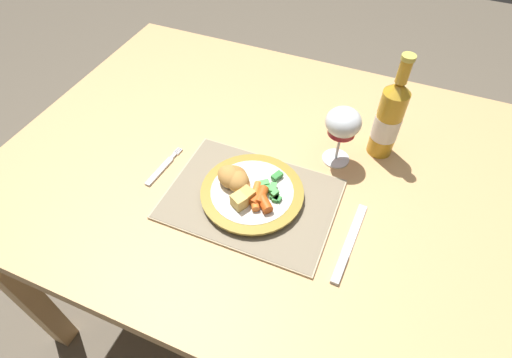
{
  "coord_description": "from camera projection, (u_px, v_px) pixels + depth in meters",
  "views": [
    {
      "loc": [
        0.23,
        -0.64,
        1.45
      ],
      "look_at": [
        -0.0,
        -0.1,
        0.78
      ],
      "focal_mm": 28.0,
      "sensor_mm": 36.0,
      "label": 1
    }
  ],
  "objects": [
    {
      "name": "bottle",
      "position": [
        389.0,
        119.0,
        0.93
      ],
      "size": [
        0.06,
        0.06,
        0.27
      ],
      "color": "gold",
      "rests_on": "dining_table"
    },
    {
      "name": "ground_plane",
      "position": [
        266.0,
        294.0,
        1.54
      ],
      "size": [
        6.0,
        6.0,
        0.0
      ],
      "primitive_type": "plane",
      "color": "brown"
    },
    {
      "name": "green_beans_pile",
      "position": [
        272.0,
        188.0,
        0.89
      ],
      "size": [
        0.07,
        0.08,
        0.02
      ],
      "color": "#338438",
      "rests_on": "dinner_plate"
    },
    {
      "name": "placemat",
      "position": [
        251.0,
        199.0,
        0.9
      ],
      "size": [
        0.38,
        0.27,
        0.01
      ],
      "color": "tan",
      "rests_on": "dining_table"
    },
    {
      "name": "dinner_plate",
      "position": [
        251.0,
        193.0,
        0.9
      ],
      "size": [
        0.23,
        0.23,
        0.02
      ],
      "color": "silver",
      "rests_on": "placemat"
    },
    {
      "name": "roast_potatoes",
      "position": [
        242.0,
        198.0,
        0.86
      ],
      "size": [
        0.04,
        0.06,
        0.03
      ],
      "color": "#DBB256",
      "rests_on": "dinner_plate"
    },
    {
      "name": "fork",
      "position": [
        162.0,
        169.0,
        0.97
      ],
      "size": [
        0.03,
        0.14,
        0.01
      ],
      "color": "silver",
      "rests_on": "dining_table"
    },
    {
      "name": "glazed_carrots",
      "position": [
        259.0,
        198.0,
        0.86
      ],
      "size": [
        0.07,
        0.08,
        0.02
      ],
      "color": "#CC5119",
      "rests_on": "dinner_plate"
    },
    {
      "name": "table_knife",
      "position": [
        347.0,
        249.0,
        0.82
      ],
      "size": [
        0.03,
        0.21,
        0.01
      ],
      "color": "silver",
      "rests_on": "dining_table"
    },
    {
      "name": "dining_table",
      "position": [
        270.0,
        185.0,
        1.05
      ],
      "size": [
        1.32,
        0.96,
        0.74
      ],
      "color": "tan",
      "rests_on": "ground"
    },
    {
      "name": "wine_glass",
      "position": [
        343.0,
        125.0,
        0.91
      ],
      "size": [
        0.08,
        0.08,
        0.15
      ],
      "color": "silver",
      "rests_on": "dining_table"
    },
    {
      "name": "breaded_croquettes",
      "position": [
        234.0,
        179.0,
        0.89
      ],
      "size": [
        0.1,
        0.09,
        0.04
      ],
      "color": "#A87033",
      "rests_on": "dinner_plate"
    }
  ]
}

